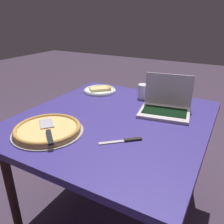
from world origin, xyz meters
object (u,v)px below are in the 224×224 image
(dining_table, at_px, (114,128))
(drink_cup, at_px, (143,91))
(pizza_tray, at_px, (48,129))
(pizza_plate, at_px, (100,90))
(table_knife, at_px, (125,141))
(laptop, at_px, (166,105))

(dining_table, height_order, drink_cup, drink_cup)
(pizza_tray, relative_size, drink_cup, 3.59)
(pizza_plate, distance_m, table_knife, 0.80)
(pizza_tray, distance_m, drink_cup, 0.78)
(dining_table, xyz_separation_m, laptop, (-0.23, 0.25, 0.12))
(pizza_plate, distance_m, pizza_tray, 0.73)
(laptop, bearing_deg, drink_cup, -128.39)
(pizza_tray, distance_m, table_knife, 0.41)
(dining_table, bearing_deg, drink_cup, 176.18)
(pizza_plate, xyz_separation_m, pizza_tray, (0.72, 0.12, 0.01))
(pizza_tray, xyz_separation_m, drink_cup, (-0.74, 0.24, 0.03))
(pizza_plate, distance_m, drink_cup, 0.36)
(laptop, height_order, pizza_plate, laptop)
(dining_table, relative_size, table_knife, 6.81)
(table_knife, xyz_separation_m, drink_cup, (-0.63, -0.16, 0.05))
(pizza_tray, bearing_deg, drink_cup, 162.40)
(dining_table, xyz_separation_m, pizza_tray, (0.34, -0.21, 0.09))
(laptop, xyz_separation_m, pizza_plate, (-0.15, -0.58, -0.03))
(dining_table, distance_m, pizza_plate, 0.51)
(dining_table, height_order, laptop, laptop)
(pizza_tray, height_order, table_knife, pizza_tray)
(dining_table, relative_size, pizza_tray, 3.18)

